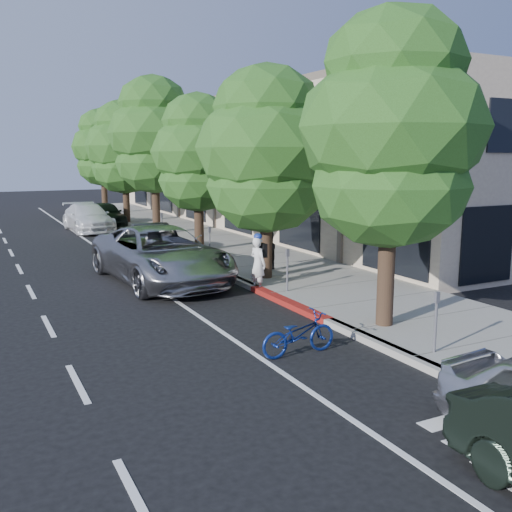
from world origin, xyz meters
TOP-DOWN VIEW (x-y plane):
  - ground at (0.00, 0.00)m, footprint 120.00×120.00m
  - sidewalk at (2.30, 8.00)m, footprint 4.60×56.00m
  - curb at (0.00, 8.00)m, footprint 0.30×56.00m
  - curb_red_segment at (0.00, 1.00)m, footprint 0.32×4.00m
  - storefront_building at (9.60, 18.00)m, footprint 10.00×36.00m
  - street_tree_0 at (0.90, -2.00)m, footprint 4.30×4.30m
  - street_tree_1 at (0.90, 4.00)m, footprint 4.56×4.56m
  - street_tree_2 at (0.90, 10.00)m, footprint 3.87×3.87m
  - street_tree_3 at (0.90, 16.00)m, footprint 4.62×4.62m
  - street_tree_4 at (0.90, 22.00)m, footprint 4.62×4.62m
  - street_tree_5 at (0.90, 28.00)m, footprint 4.15×4.15m
  - cyclist at (0.09, 3.00)m, footprint 0.54×0.69m
  - bicycle at (-1.80, -2.53)m, footprint 1.74×0.63m
  - silver_suv at (-2.20, 5.50)m, footprint 3.50×6.77m
  - dark_sedan at (-1.08, 10.22)m, footprint 1.99×4.27m
  - white_pickup at (-1.81, 19.83)m, footprint 2.24×5.19m
  - dark_suv_far at (-0.50, 21.58)m, footprint 1.94×4.32m
  - pedestrian at (1.39, 4.99)m, footprint 1.14×1.12m

SIDE VIEW (x-z plane):
  - ground at x=0.00m, z-range 0.00..0.00m
  - sidewalk at x=2.30m, z-range 0.00..0.15m
  - curb at x=0.00m, z-range 0.00..0.15m
  - curb_red_segment at x=0.00m, z-range 0.00..0.15m
  - bicycle at x=-1.80m, z-range 0.00..0.91m
  - dark_sedan at x=-1.08m, z-range 0.00..1.35m
  - dark_suv_far at x=-0.50m, z-range 0.00..1.44m
  - white_pickup at x=-1.81m, z-range 0.00..1.49m
  - cyclist at x=0.09m, z-range 0.00..1.67m
  - silver_suv at x=-2.20m, z-range 0.00..1.82m
  - pedestrian at x=1.39m, z-range 0.15..2.00m
  - storefront_building at x=9.60m, z-range 0.00..7.00m
  - street_tree_2 at x=0.90m, z-range 0.83..7.51m
  - street_tree_1 at x=0.90m, z-range 0.76..7.75m
  - street_tree_4 at x=0.90m, z-range 0.86..8.29m
  - street_tree_5 at x=0.90m, z-range 0.94..8.28m
  - street_tree_0 at x=0.90m, z-range 0.92..8.32m
  - street_tree_3 at x=0.90m, z-range 1.02..9.12m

